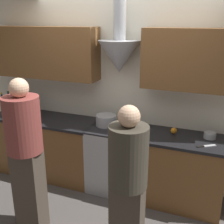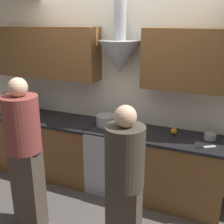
{
  "view_description": "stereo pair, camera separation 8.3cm",
  "coord_description": "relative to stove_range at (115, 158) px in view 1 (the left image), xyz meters",
  "views": [
    {
      "loc": [
        1.22,
        -2.87,
        2.24
      ],
      "look_at": [
        0.0,
        0.23,
        1.14
      ],
      "focal_mm": 45.0,
      "sensor_mm": 36.0,
      "label": 1
    },
    {
      "loc": [
        1.3,
        -2.83,
        2.24
      ],
      "look_at": [
        0.0,
        0.23,
        1.14
      ],
      "focal_mm": 45.0,
      "sensor_mm": 36.0,
      "label": 2
    }
  ],
  "objects": [
    {
      "name": "stock_pot",
      "position": [
        -0.14,
        0.04,
        0.51
      ],
      "size": [
        0.27,
        0.27,
        0.14
      ],
      "color": "#A8AAAF",
      "rests_on": "stove_range"
    },
    {
      "name": "orange_fruit",
      "position": [
        0.75,
        0.09,
        0.48
      ],
      "size": [
        0.08,
        0.08,
        0.08
      ],
      "color": "orange",
      "rests_on": "counter_right"
    },
    {
      "name": "chefs_knife",
      "position": [
        1.16,
        -0.15,
        0.44
      ],
      "size": [
        0.21,
        0.15,
        0.01
      ],
      "rotation": [
        0.0,
        0.0,
        0.59
      ],
      "color": "silver",
      "rests_on": "counter_right"
    },
    {
      "name": "wine_bottle_3",
      "position": [
        -1.51,
        -0.01,
        0.57
      ],
      "size": [
        0.07,
        0.07,
        0.32
      ],
      "color": "black",
      "rests_on": "counter_left"
    },
    {
      "name": "wine_bottle_4",
      "position": [
        -1.42,
        -0.01,
        0.57
      ],
      "size": [
        0.07,
        0.07,
        0.34
      ],
      "color": "black",
      "rests_on": "counter_left"
    },
    {
      "name": "counter_right",
      "position": [
        0.86,
        -0.0,
        -0.0
      ],
      "size": [
        1.1,
        0.62,
        0.89
      ],
      "color": "brown",
      "rests_on": "ground_plane"
    },
    {
      "name": "wine_bottle_0",
      "position": [
        -1.81,
        -0.03,
        0.56
      ],
      "size": [
        0.07,
        0.07,
        0.31
      ],
      "color": "black",
      "rests_on": "counter_left"
    },
    {
      "name": "wine_bottle_2",
      "position": [
        -1.61,
        -0.0,
        0.58
      ],
      "size": [
        0.08,
        0.08,
        0.35
      ],
      "color": "black",
      "rests_on": "counter_left"
    },
    {
      "name": "counter_left",
      "position": [
        -1.1,
        -0.0,
        -0.0
      ],
      "size": [
        1.59,
        0.62,
        0.89
      ],
      "color": "brown",
      "rests_on": "ground_plane"
    },
    {
      "name": "ground_plane",
      "position": [
        0.0,
        -0.34,
        -0.45
      ],
      "size": [
        12.0,
        12.0,
        0.0
      ],
      "primitive_type": "plane",
      "color": "#4C4744"
    },
    {
      "name": "person_foreground_right",
      "position": [
        0.56,
        -1.15,
        0.42
      ],
      "size": [
        0.35,
        0.35,
        1.59
      ],
      "color": "#473D33",
      "rests_on": "ground_plane"
    },
    {
      "name": "saucepan",
      "position": [
        1.18,
        0.1,
        0.48
      ],
      "size": [
        0.14,
        0.14,
        0.08
      ],
      "color": "#A8AAAF",
      "rests_on": "counter_right"
    },
    {
      "name": "person_foreground_left",
      "position": [
        -0.58,
        -1.08,
        0.49
      ],
      "size": [
        0.37,
        0.37,
        1.71
      ],
      "color": "#473D33",
      "rests_on": "ground_plane"
    },
    {
      "name": "wine_bottle_5",
      "position": [
        -1.34,
        -0.0,
        0.56
      ],
      "size": [
        0.08,
        0.08,
        0.31
      ],
      "color": "black",
      "rests_on": "counter_left"
    },
    {
      "name": "wine_bottle_1",
      "position": [
        -1.7,
        -0.0,
        0.57
      ],
      "size": [
        0.07,
        0.07,
        0.34
      ],
      "color": "black",
      "rests_on": "counter_left"
    },
    {
      "name": "wall_back",
      "position": [
        -0.09,
        0.26,
        1.03
      ],
      "size": [
        8.4,
        0.54,
        2.6
      ],
      "color": "silver",
      "rests_on": "ground_plane"
    },
    {
      "name": "stove_range",
      "position": [
        0.0,
        0.0,
        0.0
      ],
      "size": [
        0.64,
        0.6,
        0.89
      ],
      "color": "#A8AAAF",
      "rests_on": "ground_plane"
    },
    {
      "name": "mixing_bowl",
      "position": [
        0.14,
        0.05,
        0.48
      ],
      "size": [
        0.23,
        0.23,
        0.08
      ],
      "color": "#A8AAAF",
      "rests_on": "stove_range"
    }
  ]
}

